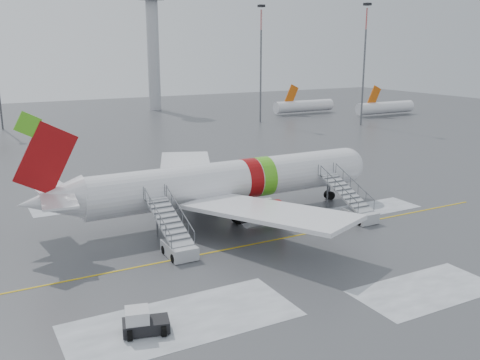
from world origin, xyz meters
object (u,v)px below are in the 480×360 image
airliner (221,183)px  airstair_aft (176,240)px  pushback_tug (143,322)px  airstair_fwd (355,208)px

airliner → airstair_aft: size_ratio=4.55×
airliner → pushback_tug: size_ratio=12.03×
airstair_fwd → airstair_aft: (-18.20, 0.00, 0.00)m
airliner → airstair_fwd: airliner is taller
airstair_fwd → airstair_aft: size_ratio=1.00×
airliner → airstair_fwd: 12.91m
airliner → airstair_aft: bearing=-138.2°
airliner → pushback_tug: (-13.53, -17.02, -2.75)m
airstair_fwd → pushback_tug: size_ratio=2.64×
airstair_aft → pushback_tug: airstair_aft is taller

